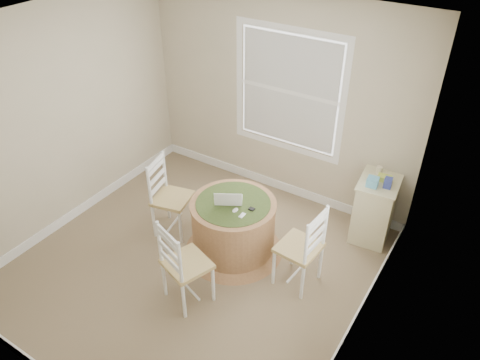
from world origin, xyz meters
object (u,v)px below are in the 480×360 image
Objects in this scene: chair_left at (172,198)px; corner_chest at (374,208)px; round_table at (233,225)px; chair_near at (187,263)px; laptop at (229,200)px; chair_right at (299,247)px.

chair_left is 1.22× the size of corner_chest.
round_table is 0.85m from chair_near.
laptop is at bearing -66.60° from chair_near.
chair_left is 0.78m from laptop.
laptop is at bearing -145.04° from corner_chest.
chair_left is 2.35m from corner_chest.
chair_right is 0.91m from laptop.
chair_left is at bearing -174.26° from round_table.
chair_right reaches higher than laptop.
round_table is at bearing 160.80° from laptop.
chair_right is (0.82, 0.80, 0.00)m from chair_near.
round_table is at bearing -87.92° from chair_right.
corner_chest is at bearing -102.90° from chair_near.
chair_near is at bearing -40.63° from chair_right.
chair_right is at bearing -115.61° from corner_chest.
chair_near is at bearing -128.21° from corner_chest.
chair_near is (0.80, -0.76, 0.00)m from chair_left.
chair_near is at bearing -89.66° from round_table.
chair_right is (0.82, -0.04, 0.11)m from round_table.
laptop is at bearing -97.12° from chair_left.
chair_right is at bearing -101.24° from chair_left.
laptop is at bearing -87.08° from chair_right.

